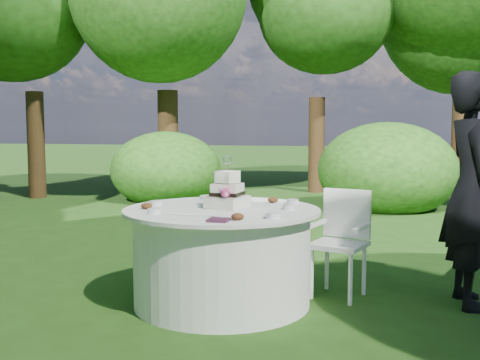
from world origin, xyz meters
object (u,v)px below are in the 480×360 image
Objects in this scene: guest at (472,190)px; table at (222,256)px; cake at (227,194)px; napkins at (218,220)px; chair at (342,234)px.

guest is 2.04m from table.
napkins is at bearing -79.39° from cake.
guest is 1.08m from chair.
table is at bearing 94.65° from guest.
chair reaches higher than napkins.
cake is at bearing 93.93° from guest.
cake is at bearing 100.61° from napkins.
napkins is 0.08× the size of guest.
guest reaches higher than napkins.
guest is at bearing -0.70° from chair.
napkins is 0.34× the size of cake.
table is 3.75× the size of cake.
napkins is at bearing 112.11° from guest.
napkins is 0.09× the size of table.
guest is 1.93m from cake.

